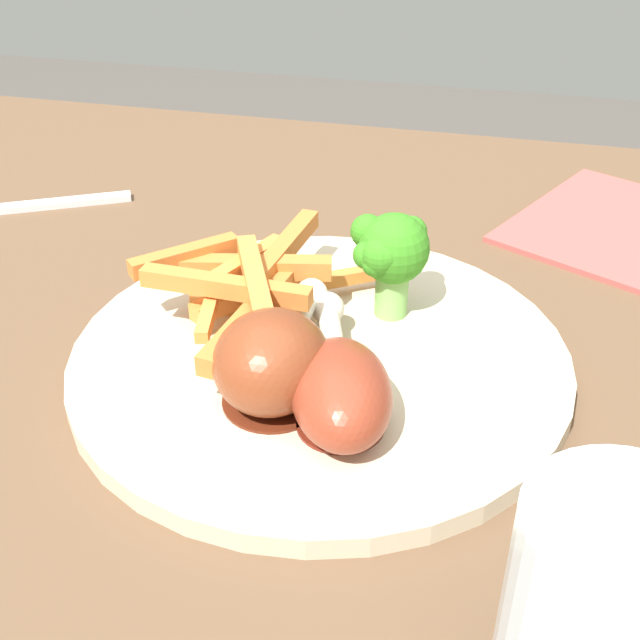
{
  "coord_description": "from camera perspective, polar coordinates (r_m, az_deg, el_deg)",
  "views": [
    {
      "loc": [
        0.14,
        -0.38,
        1.02
      ],
      "look_at": [
        0.05,
        -0.02,
        0.77
      ],
      "focal_mm": 45.65,
      "sensor_mm": 36.0,
      "label": 1
    }
  ],
  "objects": [
    {
      "name": "chicken_drumstick_near",
      "position": [
        0.41,
        -3.25,
        -2.71
      ],
      "size": [
        0.06,
        0.12,
        0.05
      ],
      "color": "#531F10",
      "rests_on": "dinner_plate"
    },
    {
      "name": "fork",
      "position": [
        0.7,
        -20.97,
        7.33
      ],
      "size": [
        0.17,
        0.1,
        0.0
      ],
      "primitive_type": "cube",
      "rotation": [
        0.0,
        0.0,
        0.49
      ],
      "color": "silver",
      "rests_on": "dining_table"
    },
    {
      "name": "napkin",
      "position": [
        0.66,
        20.35,
        6.12
      ],
      "size": [
        0.2,
        0.21,
        0.0
      ],
      "primitive_type": "cube",
      "rotation": [
        0.0,
        0.0,
        1.11
      ],
      "color": "#B74C47",
      "rests_on": "dining_table"
    },
    {
      "name": "dinner_plate",
      "position": [
        0.47,
        -0.0,
        -2.68
      ],
      "size": [
        0.28,
        0.28,
        0.01
      ],
      "primitive_type": "cylinder",
      "color": "beige",
      "rests_on": "dining_table"
    },
    {
      "name": "broccoli_floret_front",
      "position": [
        0.48,
        4.92,
        4.78
      ],
      "size": [
        0.05,
        0.05,
        0.07
      ],
      "color": "#7DBA5B",
      "rests_on": "dinner_plate"
    },
    {
      "name": "water_glass",
      "position": [
        0.29,
        19.32,
        -20.18
      ],
      "size": [
        0.07,
        0.07,
        0.1
      ],
      "primitive_type": "cylinder",
      "color": "silver",
      "rests_on": "dining_table"
    },
    {
      "name": "carrot_fries_pile",
      "position": [
        0.48,
        -5.15,
        2.53
      ],
      "size": [
        0.14,
        0.17,
        0.05
      ],
      "color": "orange",
      "rests_on": "dinner_plate"
    },
    {
      "name": "chicken_drumstick_far",
      "position": [
        0.4,
        1.42,
        -4.73
      ],
      "size": [
        0.07,
        0.13,
        0.04
      ],
      "color": "#5C1D12",
      "rests_on": "dinner_plate"
    },
    {
      "name": "dining_table",
      "position": [
        0.56,
        -4.98,
        -9.92
      ],
      "size": [
        1.27,
        0.78,
        0.74
      ],
      "color": "brown",
      "rests_on": "ground_plane"
    }
  ]
}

